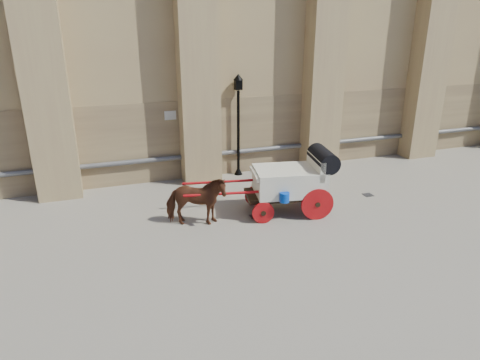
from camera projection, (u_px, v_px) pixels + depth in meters
name	position (u px, v px, depth m)	size (l,w,h in m)	color
ground	(260.00, 214.00, 13.51)	(90.00, 90.00, 0.00)	gray
horse	(196.00, 201.00, 12.52)	(0.82, 1.79, 1.52)	brown
carriage	(294.00, 179.00, 13.30)	(4.81, 2.05, 2.04)	black
street_lamp	(238.00, 123.00, 16.29)	(0.37, 0.37, 3.91)	black
drain_grate_near	(255.00, 216.00, 13.31)	(0.32, 0.32, 0.01)	black
drain_grate_far	(368.00, 195.00, 14.97)	(0.32, 0.32, 0.01)	black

